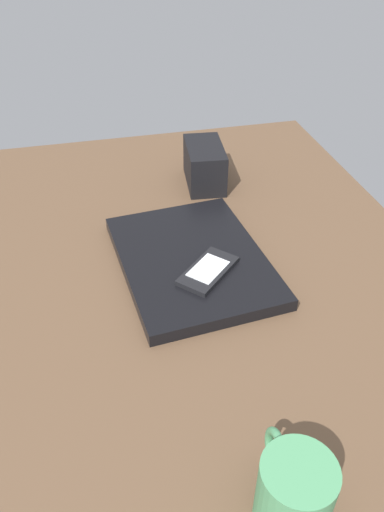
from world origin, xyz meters
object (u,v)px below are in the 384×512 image
Objects in this scene: desk_organizer at (205,165)px; coffee_mug at (293,494)px; cell_phone_on_laptop at (208,271)px; laptop_closed at (192,260)px.

coffee_mug reaches higher than desk_organizer.
desk_organizer is (31.55, -7.63, 1.61)cm from cell_phone_on_laptop.
desk_organizer is (26.56, -9.03, 3.13)cm from laptop_closed.
coffee_mug reaches higher than cell_phone_on_laptop.
desk_organizer is 1.19× the size of coffee_mug.
cell_phone_on_laptop is 0.87× the size of desk_organizer.
laptop_closed is 28.22cm from desk_organizer.
desk_organizer reaches higher than cell_phone_on_laptop.
cell_phone_on_laptop is at bearing -2.33° from coffee_mug.
laptop_closed is 5.40cm from cell_phone_on_laptop.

